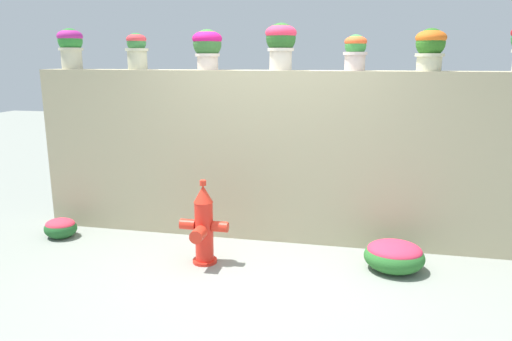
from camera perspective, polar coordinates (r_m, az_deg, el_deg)
ground_plane at (r=4.57m, az=-0.14°, el=-12.12°), size 24.00×24.00×0.00m
stone_wall at (r=5.23m, az=2.18°, el=1.70°), size 5.29×0.35×1.83m
potted_plant_0 at (r=5.98m, az=-21.12°, el=13.73°), size 0.28×0.28×0.45m
potted_plant_1 at (r=5.59m, az=-13.94°, el=13.82°), size 0.25×0.25×0.39m
potted_plant_2 at (r=5.29m, az=-5.79°, el=14.52°), size 0.32×0.32×0.42m
potted_plant_3 at (r=5.14m, az=2.97°, el=15.04°), size 0.32×0.32×0.48m
potted_plant_4 at (r=5.04m, az=11.69°, el=13.80°), size 0.24×0.24×0.35m
potted_plant_5 at (r=5.07m, az=19.96°, el=13.69°), size 0.29×0.29×0.40m
fire_hydrant at (r=4.69m, az=-6.23°, el=-6.62°), size 0.48×0.37×0.83m
flower_bush_left at (r=4.77m, az=16.06°, el=-9.58°), size 0.56×0.51×0.29m
flower_bush_right at (r=5.82m, az=-22.15°, el=-6.23°), size 0.36×0.33×0.22m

